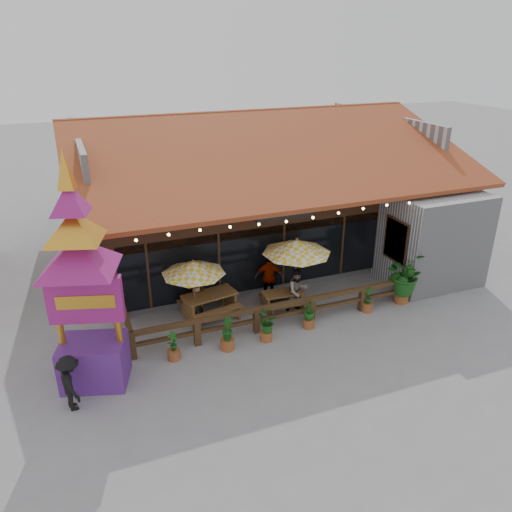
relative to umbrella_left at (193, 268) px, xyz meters
name	(u,v)px	position (x,y,z in m)	size (l,w,h in m)	color
ground	(317,311)	(4.16, -0.95, -1.98)	(100.00, 100.00, 0.00)	gray
restaurant_building	(256,199)	(4.42, 5.66, 0.22)	(15.50, 14.73, 6.09)	#B2B2B7
patio_railing	(261,311)	(1.91, -1.21, -1.37)	(10.00, 2.60, 0.92)	#4B321A
umbrella_left	(193,268)	(0.00, 0.00, 0.00)	(2.77, 2.77, 2.28)	brown
umbrella_right	(297,247)	(3.63, -0.21, 0.27)	(3.00, 3.00, 2.59)	brown
picnic_table_left	(210,301)	(0.54, 0.09, -1.39)	(2.06, 1.86, 0.87)	brown
picnic_table_right	(283,298)	(3.07, -0.37, -1.52)	(1.49, 1.31, 0.68)	brown
thai_sign_tower	(79,261)	(-3.46, -2.18, 1.74)	(3.25, 3.25, 7.05)	#55227D
tropical_plant	(404,275)	(7.34, -1.48, -0.88)	(1.81, 1.84, 1.92)	brown
diner_a	(196,293)	(0.15, 0.39, -1.15)	(0.61, 0.40, 1.68)	#3D2113
diner_b	(298,291)	(3.49, -0.69, -1.17)	(0.79, 0.62, 1.63)	#3D2113
diner_c	(269,277)	(2.93, 0.51, -1.09)	(1.04, 0.44, 1.78)	#3D2113
pedestrian	(70,383)	(-4.12, -3.11, -1.20)	(1.01, 0.58, 1.57)	black
planter_a	(173,348)	(-1.21, -1.94, -1.59)	(0.41, 0.39, 0.95)	brown
planter_b	(227,335)	(0.46, -2.01, -1.50)	(0.44, 0.44, 1.08)	brown
planter_c	(266,325)	(1.76, -2.00, -1.43)	(0.78, 0.79, 0.98)	brown
planter_d	(309,315)	(3.38, -1.80, -1.52)	(0.50, 0.50, 0.96)	brown
planter_e	(368,301)	(5.80, -1.60, -1.59)	(0.39, 0.39, 0.95)	brown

